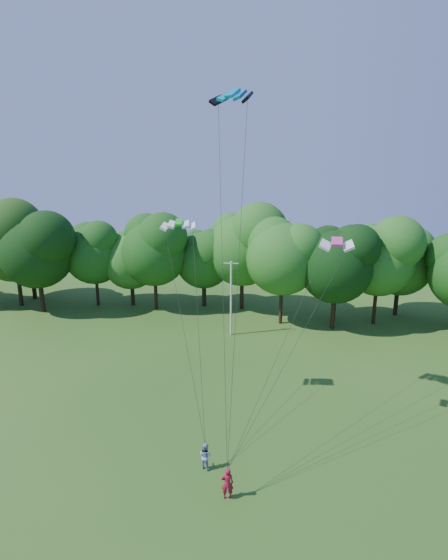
# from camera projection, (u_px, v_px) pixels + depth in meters

# --- Properties ---
(utility_pole) EXTENTS (1.57, 0.20, 7.85)m
(utility_pole) POSITION_uv_depth(u_px,v_px,m) (231.00, 298.00, 44.68)
(utility_pole) COLOR silver
(utility_pole) RESTS_ON ground
(kite_flyer_left) EXTENTS (0.74, 0.57, 1.81)m
(kite_flyer_left) POSITION_uv_depth(u_px,v_px,m) (227.00, 483.00, 22.98)
(kite_flyer_left) COLOR maroon
(kite_flyer_left) RESTS_ON ground
(kite_flyer_right) EXTENTS (0.98, 0.91, 1.62)m
(kite_flyer_right) POSITION_uv_depth(u_px,v_px,m) (205.00, 456.00, 25.31)
(kite_flyer_right) COLOR #91A2CA
(kite_flyer_right) RESTS_ON ground
(kite_teal) EXTENTS (2.83, 2.08, 0.69)m
(kite_teal) POSITION_uv_depth(u_px,v_px,m) (233.00, 93.00, 26.37)
(kite_teal) COLOR #057DA8
(kite_teal) RESTS_ON ground
(kite_green) EXTENTS (2.50, 1.37, 0.42)m
(kite_green) POSITION_uv_depth(u_px,v_px,m) (179.00, 222.00, 29.57)
(kite_green) COLOR green
(kite_green) RESTS_ON ground
(kite_pink) EXTENTS (2.10, 1.12, 0.48)m
(kite_pink) POSITION_uv_depth(u_px,v_px,m) (337.00, 242.00, 26.58)
(kite_pink) COLOR #D73B8D
(kite_pink) RESTS_ON ground
(tree_back_west) EXTENTS (9.97, 9.97, 14.50)m
(tree_back_west) POSITION_uv_depth(u_px,v_px,m) (13.00, 234.00, 53.04)
(tree_back_west) COLOR #322014
(tree_back_west) RESTS_ON ground
(tree_back_center) EXTENTS (8.45, 8.45, 12.29)m
(tree_back_center) POSITION_uv_depth(u_px,v_px,m) (336.00, 259.00, 45.52)
(tree_back_center) COLOR black
(tree_back_center) RESTS_ON ground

